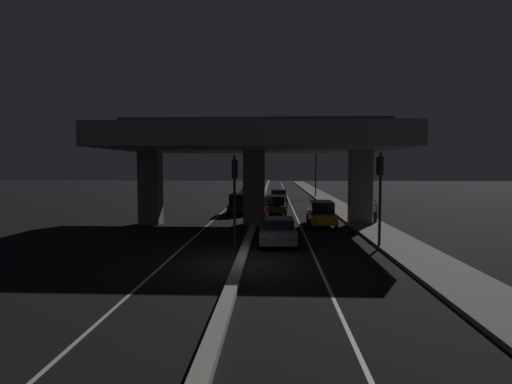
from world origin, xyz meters
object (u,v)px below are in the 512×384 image
(car_grey_lead, at_px, (277,231))
(motorcycle_red_filtering_mid, at_px, (266,214))
(motorcycle_white_filtering_near, at_px, (264,225))
(pedestrian_on_sidewalk, at_px, (375,211))
(car_silver_second_oncoming, at_px, (247,198))
(car_black_third_oncoming, at_px, (249,193))
(traffic_light_left_of_median, at_px, (235,185))
(street_lamp, at_px, (313,164))
(car_dark_red_fourth, at_px, (279,197))
(car_dark_green_third, at_px, (276,204))
(car_dark_green_fourth_oncoming, at_px, (255,187))
(traffic_light_right_of_median, at_px, (380,183))
(motorcycle_black_filtering_far, at_px, (264,204))
(car_black_lead_oncoming, at_px, (240,203))
(car_taxi_yellow_second, at_px, (321,213))

(car_grey_lead, bearing_deg, motorcycle_red_filtering_mid, 3.76)
(motorcycle_white_filtering_near, xyz_separation_m, pedestrian_on_sidewalk, (7.89, 4.90, 0.37))
(car_grey_lead, distance_m, car_silver_second_oncoming, 22.49)
(car_black_third_oncoming, relative_size, pedestrian_on_sidewalk, 2.66)
(traffic_light_left_of_median, distance_m, street_lamp, 34.39)
(motorcycle_white_filtering_near, bearing_deg, car_silver_second_oncoming, 7.71)
(street_lamp, distance_m, car_dark_red_fourth, 12.61)
(car_dark_green_third, bearing_deg, car_dark_green_fourth_oncoming, 8.93)
(traffic_light_right_of_median, height_order, motorcycle_white_filtering_near, traffic_light_right_of_median)
(car_dark_red_fourth, relative_size, motorcycle_black_filtering_far, 2.46)
(car_black_lead_oncoming, bearing_deg, motorcycle_white_filtering_near, 14.22)
(car_black_lead_oncoming, relative_size, car_silver_second_oncoming, 0.96)
(car_dark_red_fourth, xyz_separation_m, pedestrian_on_sidewalk, (6.76, -14.09, 0.14))
(car_grey_lead, xyz_separation_m, car_dark_red_fourth, (0.34, 21.86, 0.10))
(car_dark_green_third, distance_m, car_dark_red_fourth, 8.07)
(car_dark_green_third, bearing_deg, street_lamp, -12.45)
(traffic_light_right_of_median, xyz_separation_m, car_dark_green_fourth_oncoming, (-8.40, 43.42, -2.37))
(traffic_light_right_of_median, height_order, car_black_third_oncoming, traffic_light_right_of_median)
(street_lamp, bearing_deg, motorcycle_white_filtering_near, -101.13)
(car_grey_lead, relative_size, car_taxi_yellow_second, 0.89)
(street_lamp, xyz_separation_m, motorcycle_black_filtering_far, (-6.25, -16.10, -3.87))
(traffic_light_left_of_median, relative_size, street_lamp, 0.62)
(motorcycle_red_filtering_mid, bearing_deg, motorcycle_black_filtering_far, 5.15)
(traffic_light_right_of_median, distance_m, car_dark_green_third, 15.54)
(car_grey_lead, height_order, car_taxi_yellow_second, car_taxi_yellow_second)
(traffic_light_left_of_median, xyz_separation_m, pedestrian_on_sidewalk, (9.31, 8.41, -2.24))
(traffic_light_left_of_median, xyz_separation_m, car_dark_green_fourth_oncoming, (-1.02, 43.42, -2.26))
(car_dark_green_fourth_oncoming, bearing_deg, pedestrian_on_sidewalk, 14.01)
(street_lamp, height_order, car_black_third_oncoming, street_lamp)
(traffic_light_right_of_median, bearing_deg, pedestrian_on_sidewalk, 77.07)
(motorcycle_white_filtering_near, distance_m, motorcycle_red_filtering_mid, 5.94)
(motorcycle_red_filtering_mid, bearing_deg, pedestrian_on_sidewalk, -95.16)
(car_black_third_oncoming, bearing_deg, pedestrian_on_sidewalk, 24.55)
(car_taxi_yellow_second, height_order, car_black_third_oncoming, car_taxi_yellow_second)
(traffic_light_left_of_median, bearing_deg, car_taxi_yellow_second, 54.67)
(car_dark_green_fourth_oncoming, distance_m, motorcycle_white_filtering_near, 39.99)
(car_silver_second_oncoming, bearing_deg, motorcycle_red_filtering_mid, 10.31)
(traffic_light_right_of_median, bearing_deg, car_dark_green_fourth_oncoming, 100.95)
(car_dark_red_fourth, bearing_deg, motorcycle_red_filtering_mid, 176.92)
(motorcycle_white_filtering_near, bearing_deg, motorcycle_red_filtering_mid, 0.29)
(car_grey_lead, bearing_deg, car_dark_green_fourth_oncoming, 3.28)
(car_taxi_yellow_second, bearing_deg, motorcycle_white_filtering_near, 136.99)
(car_black_lead_oncoming, height_order, motorcycle_black_filtering_far, car_black_lead_oncoming)
(traffic_light_right_of_median, distance_m, motorcycle_red_filtering_mid, 11.47)
(car_silver_second_oncoming, distance_m, car_dark_green_fourth_oncoming, 20.51)
(traffic_light_left_of_median, distance_m, motorcycle_white_filtering_near, 4.60)
(car_black_lead_oncoming, xyz_separation_m, car_dark_green_fourth_oncoming, (-0.04, 28.91, 0.01))
(street_lamp, bearing_deg, motorcycle_black_filtering_far, -111.22)
(traffic_light_left_of_median, xyz_separation_m, car_dark_green_third, (2.19, 14.43, -2.37))
(car_silver_second_oncoming, height_order, car_black_third_oncoming, car_silver_second_oncoming)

